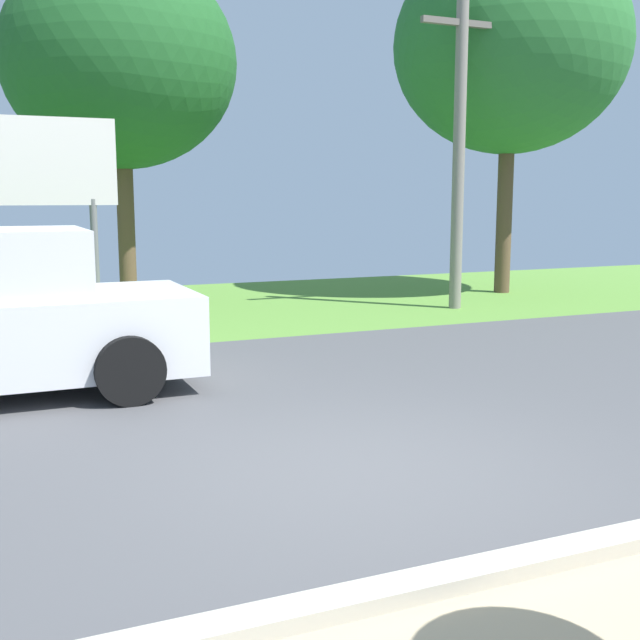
# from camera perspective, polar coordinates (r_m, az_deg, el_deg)

# --- Properties ---
(ground_plane) EXTENTS (40.00, 22.00, 0.20)m
(ground_plane) POSITION_cam_1_polar(r_m,az_deg,el_deg) (9.23, -5.37, -5.36)
(ground_plane) COLOR #4C4C4F
(utility_pole) EXTENTS (1.80, 0.24, 6.14)m
(utility_pole) POSITION_cam_1_polar(r_m,az_deg,el_deg) (15.94, 10.15, 12.48)
(utility_pole) COLOR gray
(utility_pole) RESTS_ON ground_plane
(roadside_billboard) EXTENTS (2.60, 0.12, 3.50)m
(roadside_billboard) POSITION_cam_1_polar(r_m,az_deg,el_deg) (13.45, -20.23, 9.80)
(roadside_billboard) COLOR slate
(roadside_billboard) RESTS_ON ground_plane
(tree_left_far) EXTENTS (5.29, 5.29, 8.01)m
(tree_left_far) POSITION_cam_1_polar(r_m,az_deg,el_deg) (19.12, 13.77, 18.87)
(tree_left_far) COLOR brown
(tree_left_far) RESTS_ON ground_plane
(tree_center_back) EXTENTS (4.77, 4.77, 7.14)m
(tree_center_back) POSITION_cam_1_polar(r_m,az_deg,el_deg) (17.28, -14.44, 17.79)
(tree_center_back) COLOR brown
(tree_center_back) RESTS_ON ground_plane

